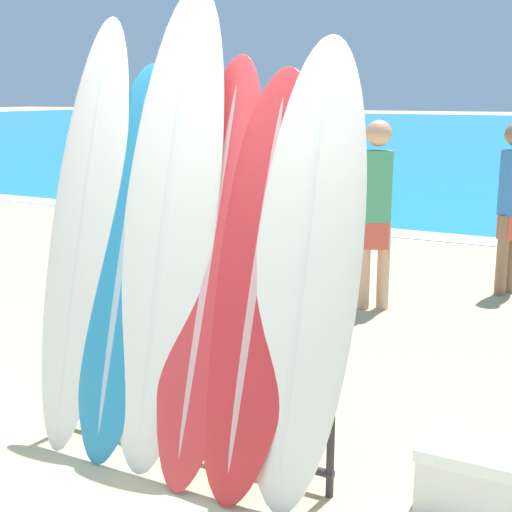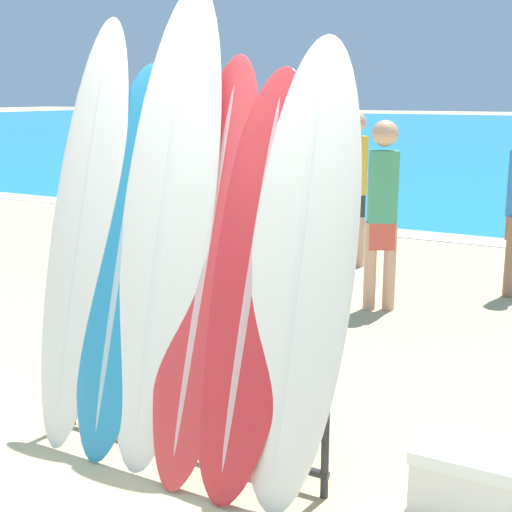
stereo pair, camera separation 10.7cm
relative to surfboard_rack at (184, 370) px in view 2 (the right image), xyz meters
name	(u,v)px [view 2 (the right image)]	position (x,y,z in m)	size (l,w,h in m)	color
surfboard_rack	(184,370)	(0.00, 0.00, 0.00)	(1.69, 0.04, 0.95)	#28282D
surfboard_slot_0	(84,232)	(-0.69, 0.04, 0.68)	(0.48, 0.72, 2.38)	silver
surfboard_slot_1	(123,261)	(-0.40, 0.01, 0.55)	(0.51, 0.69, 2.12)	teal
surfboard_slot_2	(165,227)	(-0.14, 0.05, 0.76)	(0.58, 0.76, 2.53)	silver
surfboard_slot_3	(206,268)	(0.13, 0.02, 0.57)	(0.49, 0.79, 2.16)	red
surfboard_slot_4	(253,282)	(0.42, 0.01, 0.54)	(0.54, 0.75, 2.10)	red
surfboard_slot_5	(300,275)	(0.67, 0.01, 0.61)	(0.55, 0.65, 2.24)	silver
person_mid_beach	(382,209)	(0.00, 3.15, 0.43)	(0.30, 0.26, 1.73)	tan
person_far_left	(354,184)	(-0.83, 4.59, 0.45)	(0.30, 0.29, 1.76)	tan
person_far_right	(248,191)	(-2.00, 4.24, 0.33)	(0.26, 0.21, 1.54)	#846047
cooler_box	(472,483)	(1.49, 0.18, -0.34)	(0.54, 0.34, 0.34)	silver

